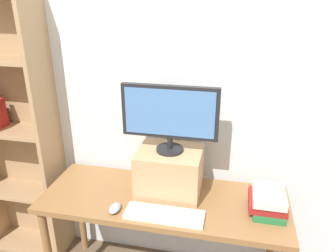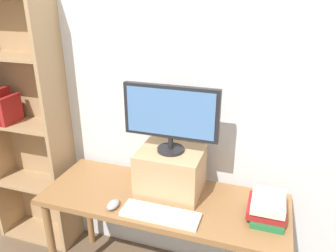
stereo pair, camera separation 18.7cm
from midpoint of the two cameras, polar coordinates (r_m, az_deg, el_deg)
The scene contains 8 objects.
back_wall at distance 2.16m, azimuth -1.13°, elevation 5.52°, with size 7.00×0.08×2.60m.
desk at distance 2.13m, azimuth -3.35°, elevation -14.35°, with size 1.52×0.56×0.74m.
bookshelf_unit at distance 2.65m, azimuth -27.64°, elevation -0.35°, with size 0.64×0.28×2.01m.
riser_box at distance 2.06m, azimuth -2.32°, elevation -7.92°, with size 0.39×0.32×0.28m.
computer_monitor at distance 1.90m, azimuth -2.51°, elevation 1.87°, with size 0.57×0.16×0.41m.
keyboard at distance 1.92m, azimuth -3.54°, elevation -15.27°, with size 0.45×0.15×0.02m.
computer_mouse at distance 2.00m, azimuth -12.00°, elevation -13.91°, with size 0.06×0.10×0.04m.
book_stack at distance 1.99m, azimuth 14.41°, elevation -12.59°, with size 0.21×0.25×0.13m.
Camera 1 is at (0.38, -1.66, 1.93)m, focal length 35.00 mm.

